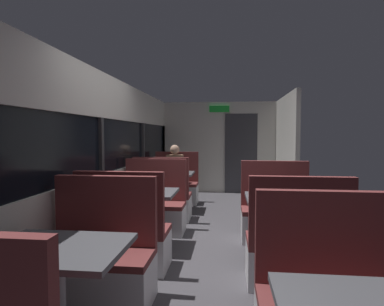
{
  "coord_description": "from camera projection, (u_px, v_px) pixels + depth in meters",
  "views": [
    {
      "loc": [
        0.23,
        -4.08,
        1.48
      ],
      "look_at": [
        -0.53,
        2.74,
        1.09
      ],
      "focal_mm": 30.35,
      "sensor_mm": 36.0,
      "label": 1
    }
  ],
  "objects": [
    {
      "name": "ground_plane",
      "position": [
        210.0,
        251.0,
        4.16
      ],
      "size": [
        3.3,
        9.2,
        0.02
      ],
      "primitive_type": "cube",
      "color": "#423F44"
    },
    {
      "name": "carriage_window_panel_left",
      "position": [
        100.0,
        163.0,
        4.26
      ],
      "size": [
        0.09,
        8.48,
        2.3
      ],
      "color": "beige",
      "rests_on": "ground_plane"
    },
    {
      "name": "carriage_end_bulkhead",
      "position": [
        221.0,
        148.0,
        8.25
      ],
      "size": [
        2.9,
        0.11,
        2.3
      ],
      "color": "beige",
      "rests_on": "ground_plane"
    },
    {
      "name": "carriage_aisle_panel_right",
      "position": [
        286.0,
        150.0,
        6.91
      ],
      "size": [
        0.08,
        2.4,
        2.3
      ],
      "primitive_type": "cube",
      "color": "beige",
      "rests_on": "ground_plane"
    },
    {
      "name": "dining_table_near_window",
      "position": [
        57.0,
        261.0,
        2.15
      ],
      "size": [
        0.9,
        0.7,
        0.74
      ],
      "color": "#9E9EA3",
      "rests_on": "ground_plane"
    },
    {
      "name": "bench_near_window_facing_entry",
      "position": [
        100.0,
        265.0,
        2.86
      ],
      "size": [
        0.95,
        0.5,
        1.1
      ],
      "color": "silver",
      "rests_on": "ground_plane"
    },
    {
      "name": "dining_table_mid_window",
      "position": [
        141.0,
        199.0,
        4.22
      ],
      "size": [
        0.9,
        0.7,
        0.74
      ],
      "color": "#9E9EA3",
      "rests_on": "ground_plane"
    },
    {
      "name": "bench_mid_window_facing_end",
      "position": [
        125.0,
        240.0,
        3.55
      ],
      "size": [
        0.95,
        0.5,
        1.1
      ],
      "color": "silver",
      "rests_on": "ground_plane"
    },
    {
      "name": "bench_mid_window_facing_entry",
      "position": [
        154.0,
        210.0,
        4.94
      ],
      "size": [
        0.95,
        0.5,
        1.1
      ],
      "color": "silver",
      "rests_on": "ground_plane"
    },
    {
      "name": "dining_table_far_window",
      "position": [
        170.0,
        178.0,
        6.3
      ],
      "size": [
        0.9,
        0.7,
        0.74
      ],
      "color": "#9E9EA3",
      "rests_on": "ground_plane"
    },
    {
      "name": "bench_far_window_facing_end",
      "position": [
        163.0,
        201.0,
        5.62
      ],
      "size": [
        0.95,
        0.5,
        1.1
      ],
      "color": "silver",
      "rests_on": "ground_plane"
    },
    {
      "name": "bench_far_window_facing_entry",
      "position": [
        176.0,
        188.0,
        7.01
      ],
      "size": [
        0.95,
        0.5,
        1.1
      ],
      "color": "silver",
      "rests_on": "ground_plane"
    },
    {
      "name": "dining_table_rear_aisle",
      "position": [
        285.0,
        206.0,
        3.83
      ],
      "size": [
        0.9,
        0.7,
        0.74
      ],
      "color": "#9E9EA3",
      "rests_on": "ground_plane"
    },
    {
      "name": "bench_rear_aisle_facing_end",
      "position": [
        296.0,
        253.0,
        3.15
      ],
      "size": [
        0.95,
        0.5,
        1.1
      ],
      "color": "silver",
      "rests_on": "ground_plane"
    },
    {
      "name": "bench_rear_aisle_facing_entry",
      "position": [
        276.0,
        217.0,
        4.54
      ],
      "size": [
        0.95,
        0.5,
        1.1
      ],
      "color": "silver",
      "rests_on": "ground_plane"
    },
    {
      "name": "seated_passenger",
      "position": [
        175.0,
        179.0,
        6.93
      ],
      "size": [
        0.47,
        0.55,
        1.26
      ],
      "color": "#26262D",
      "rests_on": "ground_plane"
    }
  ]
}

